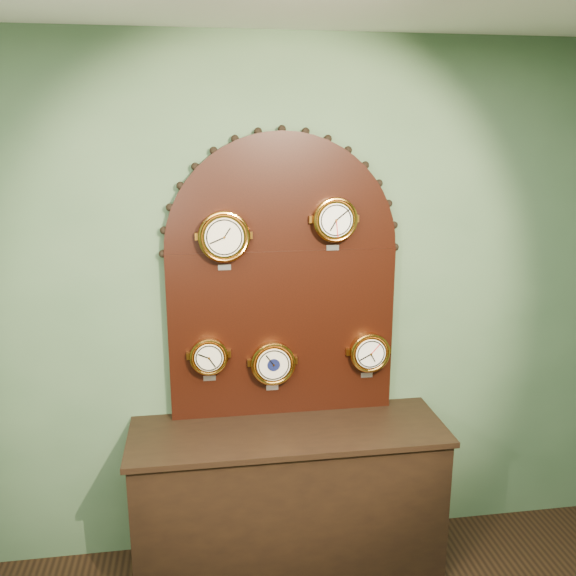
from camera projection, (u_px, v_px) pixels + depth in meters
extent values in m
plane|color=#486847|center=(281.00, 309.00, 3.26)|extent=(4.00, 0.00, 4.00)
cube|color=black|center=(289.00, 502.00, 3.25)|extent=(1.60, 0.50, 0.80)
cube|color=black|center=(282.00, 333.00, 3.24)|extent=(1.20, 0.06, 0.90)
cylinder|color=black|center=(282.00, 250.00, 3.13)|extent=(1.20, 0.06, 1.20)
cylinder|color=#C37D29|center=(224.00, 236.00, 3.01)|extent=(0.24, 0.08, 0.24)
torus|color=#C37D29|center=(224.00, 237.00, 2.98)|extent=(0.26, 0.02, 0.26)
cylinder|color=beige|center=(224.00, 237.00, 2.97)|extent=(0.19, 0.01, 0.19)
cube|color=silver|center=(224.00, 267.00, 3.07)|extent=(0.06, 0.01, 0.03)
cylinder|color=#C37D29|center=(334.00, 219.00, 3.07)|extent=(0.21, 0.08, 0.21)
torus|color=#C37D29|center=(336.00, 220.00, 3.04)|extent=(0.23, 0.02, 0.23)
cylinder|color=white|center=(336.00, 220.00, 3.03)|extent=(0.17, 0.01, 0.17)
cube|color=silver|center=(333.00, 248.00, 3.13)|extent=(0.06, 0.01, 0.03)
cylinder|color=#C37D29|center=(209.00, 355.00, 3.15)|extent=(0.18, 0.08, 0.18)
torus|color=#C37D29|center=(209.00, 357.00, 3.12)|extent=(0.20, 0.02, 0.20)
cylinder|color=beige|center=(209.00, 358.00, 3.11)|extent=(0.15, 0.01, 0.15)
cube|color=silver|center=(210.00, 378.00, 3.21)|extent=(0.06, 0.01, 0.03)
cylinder|color=#C37D29|center=(273.00, 362.00, 3.21)|extent=(0.22, 0.08, 0.22)
torus|color=#C37D29|center=(273.00, 364.00, 3.18)|extent=(0.24, 0.02, 0.24)
cylinder|color=beige|center=(274.00, 365.00, 3.17)|extent=(0.18, 0.01, 0.18)
cube|color=silver|center=(272.00, 387.00, 3.27)|extent=(0.07, 0.01, 0.03)
cylinder|color=#0D123A|center=(274.00, 365.00, 3.17)|extent=(0.07, 0.00, 0.07)
cylinder|color=#C37D29|center=(369.00, 351.00, 3.28)|extent=(0.20, 0.08, 0.20)
torus|color=#C37D29|center=(370.00, 353.00, 3.25)|extent=(0.22, 0.02, 0.22)
cylinder|color=white|center=(371.00, 354.00, 3.24)|extent=(0.16, 0.01, 0.16)
cube|color=silver|center=(367.00, 375.00, 3.34)|extent=(0.06, 0.01, 0.03)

